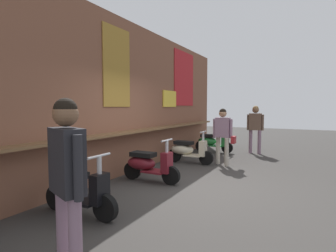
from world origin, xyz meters
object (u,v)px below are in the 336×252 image
shopper_browsing (255,124)px  shopper_passing (67,169)px  scooter_black (76,190)px  scooter_cream (187,150)px  scooter_green (212,142)px  shopper_with_handbag (223,131)px  scooter_maroon (148,164)px

shopper_browsing → shopper_passing: 8.13m
scooter_black → shopper_browsing: bearing=77.7°
scooter_black → shopper_browsing: 7.12m
scooter_cream → scooter_green: size_ratio=1.00×
scooter_green → shopper_with_handbag: size_ratio=0.87×
shopper_passing → scooter_cream: bearing=-146.6°
scooter_black → shopper_passing: 1.81m
scooter_cream → shopper_browsing: 3.10m
scooter_black → scooter_maroon: bearing=89.6°
shopper_with_handbag → shopper_browsing: size_ratio=0.95×
scooter_cream → shopper_passing: shopper_passing is taller
scooter_cream → shopper_browsing: size_ratio=0.82×
scooter_black → scooter_green: bearing=89.6°
scooter_green → shopper_browsing: (0.44, -1.46, 0.67)m
scooter_black → shopper_with_handbag: bearing=77.1°
scooter_black → scooter_cream: same height
scooter_maroon → shopper_browsing: bearing=73.3°
scooter_maroon → shopper_with_handbag: shopper_with_handbag is taller
scooter_maroon → scooter_green: (4.42, 0.00, 0.00)m
shopper_browsing → shopper_passing: bearing=-4.3°
scooter_maroon → shopper_browsing: (4.86, -1.46, 0.67)m
scooter_cream → shopper_with_handbag: size_ratio=0.87×
scooter_green → shopper_browsing: shopper_browsing is taller
scooter_maroon → scooter_green: bearing=90.0°
shopper_passing → scooter_black: bearing=-114.0°
scooter_cream → scooter_green: 2.22m
scooter_black → scooter_green: same height
scooter_maroon → shopper_passing: size_ratio=0.81×
scooter_green → shopper_passing: shopper_passing is taller
scooter_cream → shopper_passing: (-5.46, -1.18, 0.69)m
scooter_maroon → shopper_browsing: shopper_browsing is taller
scooter_black → scooter_maroon: (2.08, 0.00, 0.00)m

